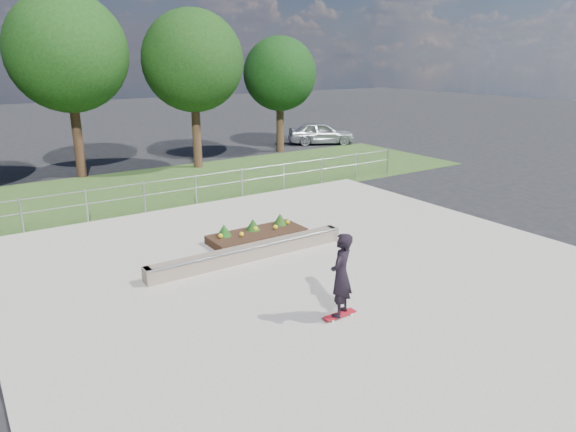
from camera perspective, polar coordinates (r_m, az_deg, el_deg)
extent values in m
plane|color=black|center=(13.81, 2.79, -6.05)|extent=(120.00, 120.00, 0.00)
cube|color=#2E4B1E|center=(23.13, -13.64, 3.18)|extent=(30.00, 8.00, 0.02)
cube|color=#A29B90|center=(13.79, 2.79, -5.94)|extent=(15.00, 15.00, 0.06)
cylinder|color=gray|center=(18.38, -27.51, -0.05)|extent=(0.06, 0.06, 1.20)
cylinder|color=#9A9EA3|center=(18.66, -21.46, 0.97)|extent=(0.06, 0.06, 1.20)
cylinder|color=gray|center=(19.15, -15.66, 1.94)|extent=(0.06, 0.06, 1.20)
cylinder|color=#95989D|center=(19.82, -10.19, 2.83)|extent=(0.06, 0.06, 1.20)
cylinder|color=#989CA0|center=(20.67, -5.11, 3.63)|extent=(0.06, 0.06, 1.20)
cylinder|color=gray|center=(21.67, -0.46, 4.34)|extent=(0.06, 0.06, 1.20)
cylinder|color=gray|center=(22.80, 3.75, 4.96)|extent=(0.06, 0.06, 1.20)
cylinder|color=#97999F|center=(24.05, 7.56, 5.50)|extent=(0.06, 0.06, 1.20)
cylinder|color=gray|center=(25.39, 10.99, 5.96)|extent=(0.06, 0.06, 1.20)
cylinder|color=gray|center=(19.69, -10.27, 4.38)|extent=(20.00, 0.04, 0.04)
cylinder|color=#989AA0|center=(19.80, -10.20, 3.11)|extent=(20.00, 0.04, 0.04)
cylinder|color=black|center=(25.94, -22.28, 7.67)|extent=(0.44, 0.44, 3.38)
sphere|color=black|center=(25.66, -23.32, 16.34)|extent=(5.25, 5.25, 5.25)
cylinder|color=#362215|center=(26.66, -10.10, 8.67)|extent=(0.44, 0.44, 3.15)
sphere|color=black|center=(26.37, -10.53, 16.58)|extent=(4.90, 4.90, 4.90)
cylinder|color=#332214|center=(30.82, -0.88, 9.66)|extent=(0.44, 0.44, 2.70)
sphere|color=black|center=(30.56, -0.90, 15.52)|extent=(4.20, 4.20, 4.20)
cube|color=#6B5C4F|center=(14.33, -4.25, -4.06)|extent=(6.00, 0.40, 0.40)
cylinder|color=gray|center=(14.10, -3.87, -3.55)|extent=(6.00, 0.06, 0.06)
cube|color=#685C4C|center=(13.27, -15.27, -6.47)|extent=(0.15, 0.42, 0.40)
cube|color=brown|center=(15.86, 4.89, -1.92)|extent=(0.15, 0.42, 0.40)
cube|color=black|center=(15.83, -3.43, -2.22)|extent=(3.00, 1.20, 0.25)
sphere|color=yellow|center=(15.31, -7.51, -2.21)|extent=(0.14, 0.14, 0.14)
sphere|color=yellow|center=(15.40, -5.18, -2.01)|extent=(0.14, 0.14, 0.14)
sphere|color=yellow|center=(15.84, -3.63, -1.42)|extent=(0.14, 0.14, 0.14)
sphere|color=yellow|center=(15.98, -1.41, -1.23)|extent=(0.14, 0.14, 0.14)
sphere|color=gold|center=(16.44, -0.02, -0.67)|extent=(0.14, 0.14, 0.14)
cone|color=#133F12|center=(15.49, -7.11, -1.57)|extent=(0.44, 0.44, 0.36)
cone|color=#184112|center=(15.94, -3.91, -0.93)|extent=(0.44, 0.44, 0.36)
cone|color=#1B3F12|center=(16.43, -0.89, -0.33)|extent=(0.44, 0.44, 0.36)
cylinder|color=white|center=(11.17, 5.01, -11.58)|extent=(0.05, 0.03, 0.05)
cylinder|color=white|center=(11.30, 4.43, -11.23)|extent=(0.05, 0.03, 0.05)
cylinder|color=white|center=(11.47, 7.08, -10.84)|extent=(0.05, 0.03, 0.05)
cylinder|color=silver|center=(11.59, 6.49, -10.50)|extent=(0.05, 0.03, 0.05)
cylinder|color=#98989D|center=(11.22, 4.72, -11.29)|extent=(0.02, 0.18, 0.02)
cylinder|color=#9B9BA0|center=(11.52, 6.78, -10.56)|extent=(0.02, 0.18, 0.02)
cube|color=maroon|center=(11.36, 5.77, -10.83)|extent=(0.80, 0.21, 0.02)
imported|color=black|center=(10.95, 5.92, -6.52)|extent=(0.80, 0.72, 1.85)
imported|color=#A4A9AE|center=(33.68, 3.71, 9.21)|extent=(4.56, 3.50, 1.45)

